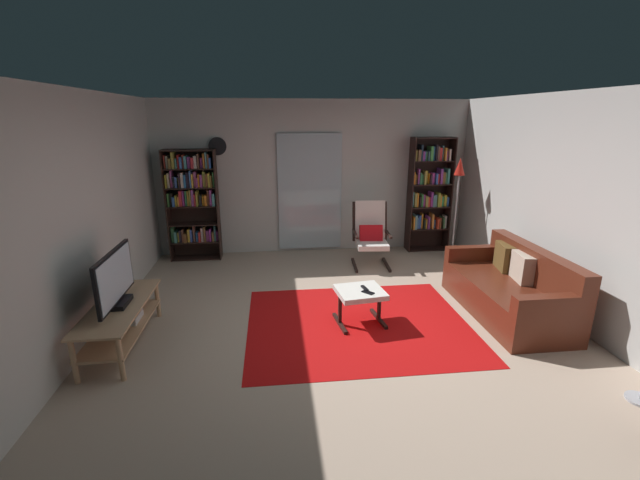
{
  "coord_description": "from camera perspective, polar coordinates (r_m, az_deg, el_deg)",
  "views": [
    {
      "loc": [
        -0.71,
        -4.27,
        2.32
      ],
      "look_at": [
        -0.15,
        0.64,
        0.85
      ],
      "focal_mm": 23.37,
      "sensor_mm": 36.0,
      "label": 1
    }
  ],
  "objects": [
    {
      "name": "tv_remote",
      "position": [
        4.84,
        6.14,
        -6.58
      ],
      "size": [
        0.07,
        0.15,
        0.02
      ],
      "primitive_type": "cube",
      "rotation": [
        0.0,
        0.0,
        0.2
      ],
      "color": "black",
      "rests_on": "ottoman"
    },
    {
      "name": "ottoman",
      "position": [
        4.84,
        5.52,
        -7.59
      ],
      "size": [
        0.58,
        0.54,
        0.42
      ],
      "color": "white",
      "rests_on": "ground"
    },
    {
      "name": "area_rug",
      "position": [
        4.96,
        5.21,
        -11.3
      ],
      "size": [
        2.54,
        2.11,
        0.01
      ],
      "primitive_type": "cube",
      "color": "red",
      "rests_on": "ground"
    },
    {
      "name": "wall_back",
      "position": [
        7.28,
        -0.84,
        8.54
      ],
      "size": [
        5.6,
        0.06,
        2.6
      ],
      "primitive_type": "cube",
      "color": "beige",
      "rests_on": "ground"
    },
    {
      "name": "wall_clock",
      "position": [
        7.17,
        -13.86,
        12.36
      ],
      "size": [
        0.29,
        0.03,
        0.29
      ],
      "color": "silver"
    },
    {
      "name": "leather_sofa",
      "position": [
        5.58,
        24.62,
        -6.22
      ],
      "size": [
        0.83,
        1.8,
        0.81
      ],
      "color": "#562214",
      "rests_on": "ground"
    },
    {
      "name": "cell_phone",
      "position": [
        4.74,
        6.57,
        -7.13
      ],
      "size": [
        0.15,
        0.15,
        0.01
      ],
      "primitive_type": "cube",
      "rotation": [
        0.0,
        0.0,
        0.75
      ],
      "color": "black",
      "rests_on": "ottoman"
    },
    {
      "name": "glass_door_panel",
      "position": [
        7.25,
        -1.39,
        6.49
      ],
      "size": [
        1.1,
        0.01,
        2.0
      ],
      "primitive_type": "cube",
      "color": "silver"
    },
    {
      "name": "bookshelf_near_sofa",
      "position": [
        7.58,
        14.69,
        6.48
      ],
      "size": [
        0.72,
        0.3,
        1.98
      ],
      "color": "black",
      "rests_on": "ground"
    },
    {
      "name": "floor_lamp_by_shelf",
      "position": [
        7.1,
        18.45,
        7.74
      ],
      "size": [
        0.22,
        0.22,
        1.69
      ],
      "color": "#A5A5AD",
      "rests_on": "ground"
    },
    {
      "name": "wall_right",
      "position": [
        5.56,
        31.55,
        3.56
      ],
      "size": [
        0.06,
        6.0,
        2.6
      ],
      "primitive_type": "cube",
      "color": "beige",
      "rests_on": "ground"
    },
    {
      "name": "bookshelf_near_tv",
      "position": [
        7.15,
        -17.06,
        5.41
      ],
      "size": [
        0.82,
        0.3,
        1.82
      ],
      "color": "black",
      "rests_on": "ground"
    },
    {
      "name": "television",
      "position": [
        4.69,
        -26.25,
        -4.97
      ],
      "size": [
        0.2,
        0.94,
        0.57
      ],
      "color": "black",
      "rests_on": "tv_stand"
    },
    {
      "name": "wall_left",
      "position": [
        4.82,
        -30.68,
        2.03
      ],
      "size": [
        0.06,
        6.0,
        2.6
      ],
      "primitive_type": "cube",
      "color": "beige",
      "rests_on": "ground"
    },
    {
      "name": "ground_plane",
      "position": [
        4.92,
        2.65,
        -11.59
      ],
      "size": [
        7.02,
        7.02,
        0.0
      ],
      "primitive_type": "plane",
      "color": "tan"
    },
    {
      "name": "lounge_armchair",
      "position": [
        6.72,
        6.96,
        1.05
      ],
      "size": [
        0.61,
        0.69,
        1.02
      ],
      "color": "black",
      "rests_on": "ground"
    },
    {
      "name": "tv_stand",
      "position": [
        4.87,
        -25.57,
        -9.57
      ],
      "size": [
        0.5,
        1.38,
        0.46
      ],
      "color": "tan",
      "rests_on": "ground"
    }
  ]
}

